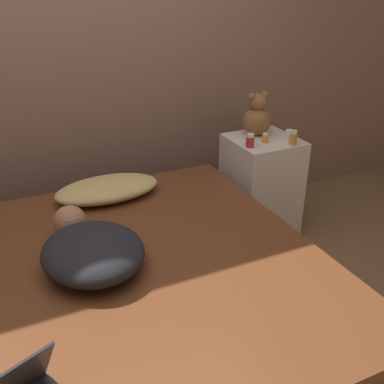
{
  "coord_description": "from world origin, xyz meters",
  "views": [
    {
      "loc": [
        -0.46,
        -1.6,
        1.65
      ],
      "look_at": [
        0.4,
        0.23,
        0.66
      ],
      "focal_mm": 42.0,
      "sensor_mm": 36.0,
      "label": 1
    }
  ],
  "objects_px": {
    "bottle_amber": "(294,138)",
    "person_lying": "(91,248)",
    "bottle_orange": "(265,138)",
    "teddy_bear": "(257,117)",
    "bottle_white": "(289,136)",
    "pillow": "(107,189)",
    "bottle_red": "(250,141)"
  },
  "relations": [
    {
      "from": "pillow",
      "to": "bottle_white",
      "type": "relative_size",
      "value": 7.4
    },
    {
      "from": "bottle_white",
      "to": "teddy_bear",
      "type": "bearing_deg",
      "value": 117.07
    },
    {
      "from": "person_lying",
      "to": "bottle_orange",
      "type": "bearing_deg",
      "value": 16.72
    },
    {
      "from": "teddy_bear",
      "to": "bottle_white",
      "type": "xyz_separation_m",
      "value": [
        0.11,
        -0.21,
        -0.08
      ]
    },
    {
      "from": "bottle_orange",
      "to": "bottle_red",
      "type": "relative_size",
      "value": 0.71
    },
    {
      "from": "bottle_orange",
      "to": "bottle_red",
      "type": "distance_m",
      "value": 0.14
    },
    {
      "from": "pillow",
      "to": "teddy_bear",
      "type": "height_order",
      "value": "teddy_bear"
    },
    {
      "from": "bottle_amber",
      "to": "person_lying",
      "type": "bearing_deg",
      "value": -162.62
    },
    {
      "from": "person_lying",
      "to": "bottle_white",
      "type": "relative_size",
      "value": 8.25
    },
    {
      "from": "bottle_white",
      "to": "bottle_orange",
      "type": "distance_m",
      "value": 0.15
    },
    {
      "from": "person_lying",
      "to": "bottle_orange",
      "type": "height_order",
      "value": "bottle_orange"
    },
    {
      "from": "bottle_white",
      "to": "person_lying",
      "type": "bearing_deg",
      "value": -160.63
    },
    {
      "from": "person_lying",
      "to": "bottle_amber",
      "type": "xyz_separation_m",
      "value": [
        1.39,
        0.43,
        0.17
      ]
    },
    {
      "from": "bottle_red",
      "to": "person_lying",
      "type": "bearing_deg",
      "value": -155.31
    },
    {
      "from": "teddy_bear",
      "to": "bottle_red",
      "type": "xyz_separation_m",
      "value": [
        -0.16,
        -0.19,
        -0.08
      ]
    },
    {
      "from": "person_lying",
      "to": "teddy_bear",
      "type": "bearing_deg",
      "value": 21.78
    },
    {
      "from": "teddy_bear",
      "to": "bottle_amber",
      "type": "height_order",
      "value": "teddy_bear"
    },
    {
      "from": "person_lying",
      "to": "bottle_orange",
      "type": "distance_m",
      "value": 1.38
    },
    {
      "from": "bottle_orange",
      "to": "person_lying",
      "type": "bearing_deg",
      "value": -156.42
    },
    {
      "from": "pillow",
      "to": "bottle_orange",
      "type": "height_order",
      "value": "bottle_orange"
    },
    {
      "from": "teddy_bear",
      "to": "person_lying",
      "type": "bearing_deg",
      "value": -151.36
    },
    {
      "from": "person_lying",
      "to": "bottle_amber",
      "type": "bearing_deg",
      "value": 10.52
    },
    {
      "from": "bottle_orange",
      "to": "bottle_amber",
      "type": "relative_size",
      "value": 0.63
    },
    {
      "from": "pillow",
      "to": "person_lying",
      "type": "xyz_separation_m",
      "value": [
        -0.24,
        -0.61,
        0.02
      ]
    },
    {
      "from": "bottle_orange",
      "to": "teddy_bear",
      "type": "bearing_deg",
      "value": 78.8
    },
    {
      "from": "bottle_red",
      "to": "bottle_amber",
      "type": "relative_size",
      "value": 0.89
    },
    {
      "from": "bottle_white",
      "to": "pillow",
      "type": "bearing_deg",
      "value": 174.08
    },
    {
      "from": "pillow",
      "to": "person_lying",
      "type": "distance_m",
      "value": 0.66
    },
    {
      "from": "pillow",
      "to": "person_lying",
      "type": "height_order",
      "value": "person_lying"
    },
    {
      "from": "bottle_red",
      "to": "pillow",
      "type": "bearing_deg",
      "value": 173.99
    },
    {
      "from": "pillow",
      "to": "person_lying",
      "type": "bearing_deg",
      "value": -111.32
    },
    {
      "from": "person_lying",
      "to": "bottle_white",
      "type": "xyz_separation_m",
      "value": [
        1.4,
        0.49,
        0.16
      ]
    }
  ]
}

